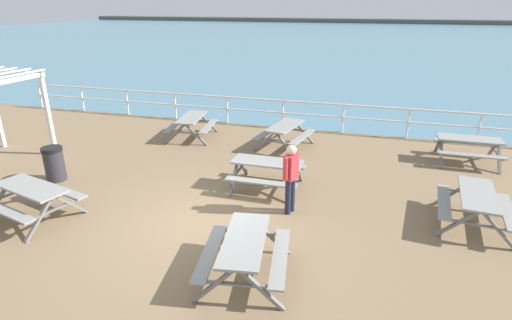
{
  "coord_description": "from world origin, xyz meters",
  "views": [
    {
      "loc": [
        3.32,
        -7.16,
        4.6
      ],
      "look_at": [
        0.58,
        2.12,
        0.8
      ],
      "focal_mm": 28.38,
      "sensor_mm": 36.0,
      "label": 1
    }
  ],
  "objects_px": {
    "picnic_table_mid_centre": "(267,168)",
    "picnic_table_far_left": "(191,122)",
    "picnic_table_far_right": "(469,144)",
    "picnic_table_seaward": "(32,194)",
    "picnic_table_corner": "(245,248)",
    "visitor": "(291,175)",
    "picnic_table_near_left": "(285,130)",
    "litter_bin": "(54,164)",
    "picnic_table_near_right": "(476,201)"
  },
  "relations": [
    {
      "from": "visitor",
      "to": "litter_bin",
      "type": "xyz_separation_m",
      "value": [
        -6.55,
        -0.01,
        -0.47
      ]
    },
    {
      "from": "picnic_table_near_left",
      "to": "picnic_table_far_right",
      "type": "xyz_separation_m",
      "value": [
        5.63,
        0.2,
        0.0
      ]
    },
    {
      "from": "picnic_table_near_right",
      "to": "picnic_table_far_right",
      "type": "xyz_separation_m",
      "value": [
        0.54,
        4.06,
        0.0
      ]
    },
    {
      "from": "picnic_table_corner",
      "to": "picnic_table_far_right",
      "type": "bearing_deg",
      "value": -42.85
    },
    {
      "from": "picnic_table_mid_centre",
      "to": "picnic_table_far_left",
      "type": "bearing_deg",
      "value": 137.59
    },
    {
      "from": "picnic_table_mid_centre",
      "to": "picnic_table_far_right",
      "type": "bearing_deg",
      "value": 33.31
    },
    {
      "from": "picnic_table_far_left",
      "to": "litter_bin",
      "type": "bearing_deg",
      "value": 147.97
    },
    {
      "from": "picnic_table_near_right",
      "to": "picnic_table_far_left",
      "type": "distance_m",
      "value": 9.39
    },
    {
      "from": "picnic_table_far_left",
      "to": "picnic_table_far_right",
      "type": "bearing_deg",
      "value": -97.14
    },
    {
      "from": "picnic_table_mid_centre",
      "to": "picnic_table_far_left",
      "type": "relative_size",
      "value": 0.9
    },
    {
      "from": "picnic_table_mid_centre",
      "to": "picnic_table_seaward",
      "type": "xyz_separation_m",
      "value": [
        -4.65,
        -2.98,
        0.0
      ]
    },
    {
      "from": "picnic_table_seaward",
      "to": "litter_bin",
      "type": "height_order",
      "value": "litter_bin"
    },
    {
      "from": "picnic_table_mid_centre",
      "to": "picnic_table_far_left",
      "type": "xyz_separation_m",
      "value": [
        -3.71,
        3.38,
        0.0
      ]
    },
    {
      "from": "picnic_table_far_left",
      "to": "picnic_table_seaward",
      "type": "xyz_separation_m",
      "value": [
        -0.94,
        -6.36,
        0.0
      ]
    },
    {
      "from": "picnic_table_near_right",
      "to": "picnic_table_seaward",
      "type": "xyz_separation_m",
      "value": [
        -9.47,
        -2.44,
        0.0
      ]
    },
    {
      "from": "picnic_table_near_right",
      "to": "litter_bin",
      "type": "relative_size",
      "value": 2.05
    },
    {
      "from": "litter_bin",
      "to": "picnic_table_mid_centre",
      "type": "bearing_deg",
      "value": 11.03
    },
    {
      "from": "picnic_table_seaward",
      "to": "visitor",
      "type": "relative_size",
      "value": 1.27
    },
    {
      "from": "picnic_table_far_right",
      "to": "picnic_table_seaward",
      "type": "xyz_separation_m",
      "value": [
        -10.01,
        -6.5,
        0.0
      ]
    },
    {
      "from": "picnic_table_near_right",
      "to": "picnic_table_seaward",
      "type": "height_order",
      "value": "same"
    },
    {
      "from": "picnic_table_near_right",
      "to": "picnic_table_corner",
      "type": "relative_size",
      "value": 0.97
    },
    {
      "from": "picnic_table_near_left",
      "to": "picnic_table_mid_centre",
      "type": "distance_m",
      "value": 3.34
    },
    {
      "from": "picnic_table_mid_centre",
      "to": "picnic_table_corner",
      "type": "xyz_separation_m",
      "value": [
        0.57,
        -3.64,
        0.0
      ]
    },
    {
      "from": "picnic_table_near_left",
      "to": "litter_bin",
      "type": "distance_m",
      "value": 7.02
    },
    {
      "from": "picnic_table_far_right",
      "to": "picnic_table_seaward",
      "type": "distance_m",
      "value": 11.94
    },
    {
      "from": "picnic_table_far_right",
      "to": "picnic_table_seaward",
      "type": "relative_size",
      "value": 0.86
    },
    {
      "from": "picnic_table_far_right",
      "to": "visitor",
      "type": "bearing_deg",
      "value": -134.57
    },
    {
      "from": "picnic_table_near_left",
      "to": "picnic_table_far_right",
      "type": "relative_size",
      "value": 1.14
    },
    {
      "from": "picnic_table_corner",
      "to": "visitor",
      "type": "height_order",
      "value": "visitor"
    },
    {
      "from": "picnic_table_seaward",
      "to": "visitor",
      "type": "distance_m",
      "value": 5.81
    },
    {
      "from": "picnic_table_near_left",
      "to": "picnic_table_far_left",
      "type": "height_order",
      "value": "same"
    },
    {
      "from": "picnic_table_mid_centre",
      "to": "picnic_table_seaward",
      "type": "bearing_deg",
      "value": -147.39
    },
    {
      "from": "picnic_table_seaward",
      "to": "litter_bin",
      "type": "bearing_deg",
      "value": 133.88
    },
    {
      "from": "picnic_table_seaward",
      "to": "visitor",
      "type": "xyz_separation_m",
      "value": [
        5.49,
        1.88,
        0.36
      ]
    },
    {
      "from": "picnic_table_near_left",
      "to": "picnic_table_seaward",
      "type": "height_order",
      "value": "same"
    },
    {
      "from": "visitor",
      "to": "picnic_table_seaward",
      "type": "bearing_deg",
      "value": -142.26
    },
    {
      "from": "picnic_table_far_right",
      "to": "visitor",
      "type": "height_order",
      "value": "visitor"
    },
    {
      "from": "litter_bin",
      "to": "picnic_table_near_right",
      "type": "bearing_deg",
      "value": 3.15
    },
    {
      "from": "picnic_table_mid_centre",
      "to": "litter_bin",
      "type": "height_order",
      "value": "litter_bin"
    },
    {
      "from": "picnic_table_mid_centre",
      "to": "picnic_table_far_right",
      "type": "relative_size",
      "value": 1.0
    },
    {
      "from": "litter_bin",
      "to": "picnic_table_seaward",
      "type": "bearing_deg",
      "value": -60.28
    },
    {
      "from": "picnic_table_seaward",
      "to": "picnic_table_corner",
      "type": "height_order",
      "value": "same"
    },
    {
      "from": "picnic_table_far_left",
      "to": "litter_bin",
      "type": "xyz_separation_m",
      "value": [
        -2.0,
        -4.5,
        -0.1
      ]
    },
    {
      "from": "picnic_table_near_left",
      "to": "picnic_table_seaward",
      "type": "distance_m",
      "value": 7.67
    },
    {
      "from": "picnic_table_near_right",
      "to": "picnic_table_mid_centre",
      "type": "bearing_deg",
      "value": 89.79
    },
    {
      "from": "picnic_table_near_left",
      "to": "picnic_table_corner",
      "type": "xyz_separation_m",
      "value": [
        0.84,
        -6.97,
        0.0
      ]
    },
    {
      "from": "picnic_table_mid_centre",
      "to": "picnic_table_corner",
      "type": "bearing_deg",
      "value": -81.15
    },
    {
      "from": "picnic_table_corner",
      "to": "picnic_table_near_right",
      "type": "bearing_deg",
      "value": -62.93
    },
    {
      "from": "picnic_table_near_right",
      "to": "visitor",
      "type": "xyz_separation_m",
      "value": [
        -3.98,
        -0.57,
        0.36
      ]
    },
    {
      "from": "picnic_table_far_right",
      "to": "visitor",
      "type": "distance_m",
      "value": 6.48
    }
  ]
}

